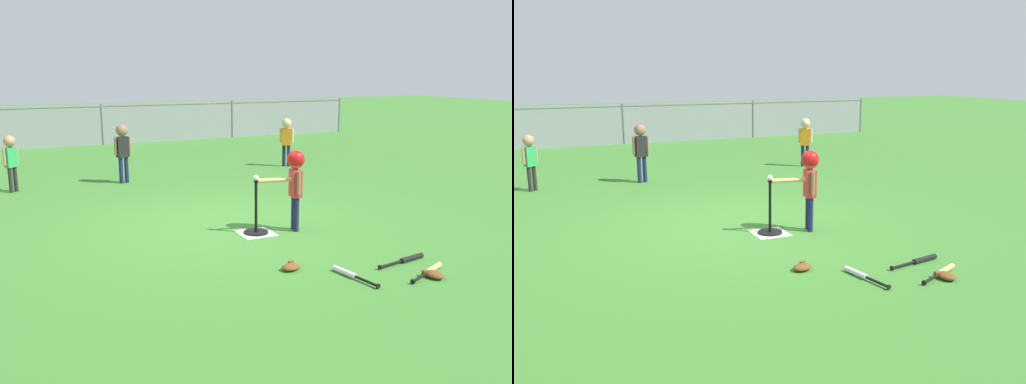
# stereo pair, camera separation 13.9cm
# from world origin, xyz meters

# --- Properties ---
(ground_plane) EXTENTS (60.00, 60.00, 0.00)m
(ground_plane) POSITION_xyz_m (0.00, 0.00, 0.00)
(ground_plane) COLOR #3D7A2D
(home_plate) EXTENTS (0.44, 0.44, 0.01)m
(home_plate) POSITION_xyz_m (0.25, -0.50, 0.00)
(home_plate) COLOR white
(home_plate) RESTS_ON ground_plane
(batting_tee) EXTENTS (0.32, 0.32, 0.70)m
(batting_tee) POSITION_xyz_m (0.25, -0.50, 0.11)
(batting_tee) COLOR black
(batting_tee) RESTS_ON ground_plane
(baseball_on_tee) EXTENTS (0.07, 0.07, 0.07)m
(baseball_on_tee) POSITION_xyz_m (0.25, -0.50, 0.74)
(baseball_on_tee) COLOR white
(baseball_on_tee) RESTS_ON batting_tee
(batter_child) EXTENTS (0.62, 0.30, 1.07)m
(batter_child) POSITION_xyz_m (0.76, -0.60, 0.76)
(batter_child) COLOR #191E4C
(batter_child) RESTS_ON ground_plane
(fielder_deep_center) EXTENTS (0.27, 0.22, 1.06)m
(fielder_deep_center) POSITION_xyz_m (3.02, 3.82, 0.68)
(fielder_deep_center) COLOR #191E4C
(fielder_deep_center) RESTS_ON ground_plane
(fielder_near_left) EXTENTS (0.25, 0.21, 0.99)m
(fielder_near_left) POSITION_xyz_m (-2.52, 3.53, 0.64)
(fielder_near_left) COLOR #262626
(fielder_near_left) RESTS_ON ground_plane
(fielder_deep_right) EXTENTS (0.32, 0.22, 1.10)m
(fielder_deep_right) POSITION_xyz_m (-0.61, 3.50, 0.71)
(fielder_deep_right) COLOR #191E4C
(fielder_deep_right) RESTS_ON ground_plane
(spare_bat_silver) EXTENTS (0.16, 0.62, 0.06)m
(spare_bat_silver) POSITION_xyz_m (0.46, -2.30, 0.03)
(spare_bat_silver) COLOR silver
(spare_bat_silver) RESTS_ON ground_plane
(spare_bat_wood) EXTENTS (0.62, 0.31, 0.06)m
(spare_bat_wood) POSITION_xyz_m (1.30, -2.57, 0.03)
(spare_bat_wood) COLOR #DBB266
(spare_bat_wood) RESTS_ON ground_plane
(spare_bat_black) EXTENTS (0.69, 0.17, 0.06)m
(spare_bat_black) POSITION_xyz_m (1.31, -2.20, 0.03)
(spare_bat_black) COLOR black
(spare_bat_black) RESTS_ON ground_plane
(glove_by_plate) EXTENTS (0.25, 0.22, 0.07)m
(glove_by_plate) POSITION_xyz_m (0.02, -1.87, 0.04)
(glove_by_plate) COLOR brown
(glove_by_plate) RESTS_ON ground_plane
(glove_near_bats) EXTENTS (0.17, 0.22, 0.07)m
(glove_near_bats) POSITION_xyz_m (1.23, -2.69, 0.04)
(glove_near_bats) COLOR brown
(glove_near_bats) RESTS_ON ground_plane
(outfield_fence) EXTENTS (16.06, 0.06, 1.15)m
(outfield_fence) POSITION_xyz_m (0.00, 9.21, 0.62)
(outfield_fence) COLOR slate
(outfield_fence) RESTS_ON ground_plane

